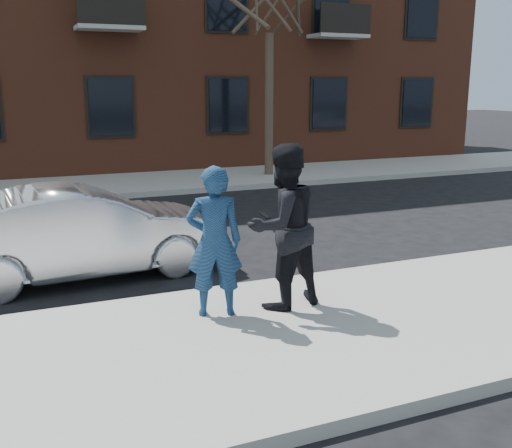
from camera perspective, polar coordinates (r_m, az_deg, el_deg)
name	(u,v)px	position (r m, az deg, el deg)	size (l,w,h in m)	color
ground	(304,333)	(7.18, 4.55, -10.33)	(100.00, 100.00, 0.00)	black
near_sidewalk	(314,335)	(6.95, 5.53, -10.50)	(50.00, 3.50, 0.15)	#999791
near_curb	(253,287)	(8.46, -0.31, -6.05)	(50.00, 0.10, 0.15)	#999691
far_sidewalk	(122,185)	(17.57, -12.66, 3.69)	(50.00, 3.50, 0.15)	#999791
far_curb	(135,195)	(15.83, -11.45, 2.74)	(50.00, 0.10, 0.15)	#999691
silver_sedan	(84,232)	(9.34, -16.06, -0.78)	(1.47, 4.21, 1.39)	silver
man_hoodie	(214,242)	(7.06, -4.00, -1.68)	(0.75, 0.59, 1.81)	navy
man_peacoat	(283,227)	(7.30, 2.61, -0.27)	(1.12, 0.95, 2.03)	black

